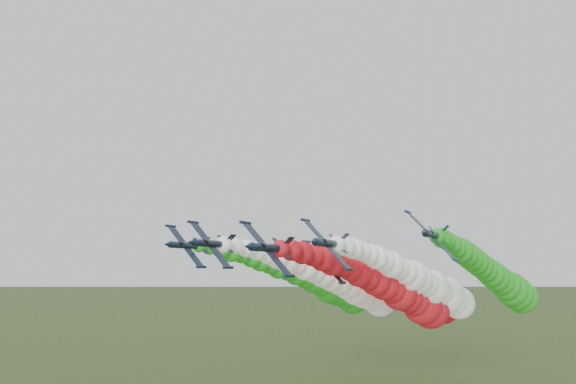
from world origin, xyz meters
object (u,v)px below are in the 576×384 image
jet_inner_right (430,287)px  jet_trail (416,294)px  jet_outer_right (500,280)px  jet_inner_left (344,284)px  jet_outer_left (319,284)px  jet_lead (400,294)px

jet_inner_right → jet_trail: size_ratio=0.99×
jet_outer_right → jet_trail: 23.01m
jet_inner_left → jet_outer_right: size_ratio=1.00×
jet_outer_left → jet_lead: bearing=-28.4°
jet_inner_left → jet_outer_left: jet_outer_left is taller
jet_inner_right → jet_outer_left: 30.04m
jet_inner_left → jet_outer_left: size_ratio=1.00×
jet_inner_right → jet_outer_right: 16.40m
jet_lead → jet_trail: jet_lead is taller
jet_inner_left → jet_inner_right: size_ratio=1.00×
jet_inner_left → jet_trail: 22.75m
jet_inner_left → jet_outer_right: 35.86m
jet_outer_right → jet_trail: jet_outer_right is taller
jet_inner_left → jet_inner_right: jet_inner_left is taller
jet_outer_left → jet_inner_right: bearing=-9.8°
jet_outer_left → jet_trail: size_ratio=1.00×
jet_lead → jet_outer_left: 28.12m
jet_inner_left → jet_trail: jet_inner_left is taller
jet_inner_left → jet_inner_right: (19.95, 2.81, -0.39)m
jet_inner_right → jet_trail: jet_inner_right is taller
jet_outer_right → jet_inner_left: bearing=-162.4°
jet_inner_left → jet_trail: bearing=55.4°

